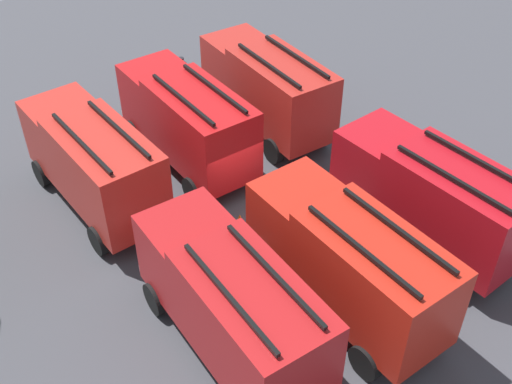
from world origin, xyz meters
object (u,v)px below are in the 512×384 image
firefighter_0 (182,72)px  fire_truck_3 (187,119)px  fire_truck_2 (348,259)px  fire_truck_1 (267,86)px  fire_truck_5 (93,160)px  fire_truck_4 (231,302)px  fire_truck_0 (430,194)px  firefighter_1 (207,74)px  traffic_cone_0 (240,220)px

firefighter_0 → fire_truck_3: bearing=151.6°
fire_truck_2 → firefighter_0: (14.91, -2.92, -1.17)m
fire_truck_1 → fire_truck_2: size_ratio=1.01×
fire_truck_5 → fire_truck_4: bearing=180.0°
fire_truck_0 → fire_truck_2: size_ratio=1.01×
fire_truck_2 → firefighter_1: size_ratio=4.14×
fire_truck_0 → fire_truck_1: (9.12, 0.13, 0.00)m
fire_truck_5 → firefighter_1: 9.36m
fire_truck_5 → firefighter_0: bearing=-53.0°
firefighter_0 → traffic_cone_0: firefighter_0 is taller
fire_truck_2 → traffic_cone_0: bearing=4.9°
fire_truck_0 → fire_truck_4: size_ratio=1.01×
fire_truck_5 → fire_truck_3: bearing=-86.7°
fire_truck_3 → fire_truck_4: 9.70m
fire_truck_0 → fire_truck_1: same height
fire_truck_1 → fire_truck_4: bearing=140.8°
fire_truck_1 → traffic_cone_0: size_ratio=12.67×
fire_truck_3 → fire_truck_5: size_ratio=0.99×
fire_truck_0 → firefighter_0: fire_truck_0 is taller
fire_truck_0 → fire_truck_2: same height
fire_truck_3 → traffic_cone_0: (-4.49, 0.58, -1.87)m
fire_truck_3 → firefighter_1: size_ratio=4.13×
fire_truck_0 → fire_truck_5: 12.01m
fire_truck_3 → traffic_cone_0: 4.90m
fire_truck_3 → fire_truck_5: bearing=95.6°
fire_truck_2 → fire_truck_4: bearing=79.0°
fire_truck_3 → firefighter_1: (4.47, -3.69, -1.17)m
fire_truck_1 → traffic_cone_0: (-4.71, 4.73, -1.87)m
fire_truck_2 → fire_truck_4: 3.86m
fire_truck_2 → fire_truck_5: 10.06m
fire_truck_1 → fire_truck_4: size_ratio=1.00×
fire_truck_0 → fire_truck_5: same height
fire_truck_1 → firefighter_0: size_ratio=4.17×
fire_truck_4 → firefighter_1: size_ratio=4.16×
fire_truck_5 → firefighter_0: size_ratio=4.17×
fire_truck_0 → fire_truck_3: size_ratio=1.02×
fire_truck_0 → firefighter_0: (14.23, 1.45, -1.17)m
firefighter_1 → fire_truck_5: bearing=101.3°
fire_truck_2 → traffic_cone_0: 5.44m
fire_truck_0 → firefighter_1: size_ratio=4.19×
firefighter_1 → traffic_cone_0: (-8.97, 4.27, -0.69)m
fire_truck_0 → traffic_cone_0: bearing=44.7°
fire_truck_2 → fire_truck_5: same height
fire_truck_4 → traffic_cone_0: bearing=-35.2°
firefighter_1 → fire_truck_3: bearing=120.1°
fire_truck_1 → traffic_cone_0: 6.93m
fire_truck_1 → fire_truck_0: bearing=-176.9°
fire_truck_5 → fire_truck_2: bearing=-158.0°
firefighter_0 → traffic_cone_0: 10.42m
traffic_cone_0 → firefighter_1: bearing=-25.5°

